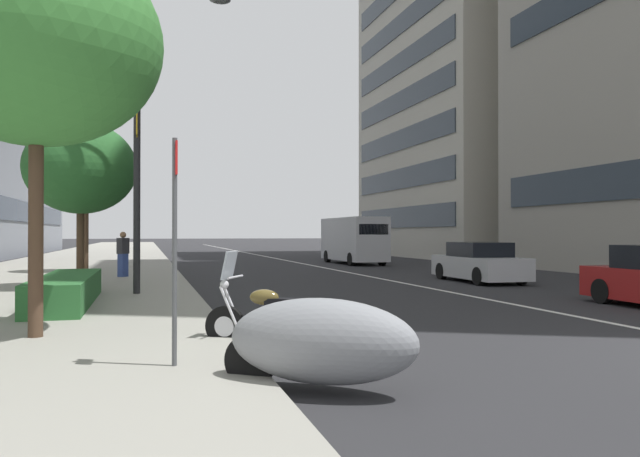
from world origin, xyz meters
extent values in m
cube|color=gray|center=(30.00, 11.88, 0.07)|extent=(160.00, 9.06, 0.15)
cube|color=silver|center=(35.00, 0.00, 0.00)|extent=(110.00, 0.16, 0.01)
ellipsoid|color=gray|center=(0.05, 6.85, 0.57)|extent=(1.87, 2.22, 0.94)
cylinder|color=black|center=(0.54, 7.55, 0.30)|extent=(0.43, 0.56, 0.60)
cylinder|color=black|center=(3.13, 7.51, 0.31)|extent=(0.41, 0.61, 0.63)
cylinder|color=silver|center=(3.13, 7.51, 0.31)|extent=(0.27, 0.34, 0.31)
cylinder|color=black|center=(2.36, 6.11, 0.31)|extent=(0.41, 0.61, 0.63)
cylinder|color=silver|center=(2.36, 6.11, 0.31)|extent=(0.27, 0.34, 0.31)
cube|color=silver|center=(2.74, 6.81, 0.30)|extent=(0.41, 0.46, 0.28)
cube|color=black|center=(2.65, 6.65, 0.71)|extent=(0.50, 0.67, 0.10)
ellipsoid|color=brown|center=(2.82, 6.96, 0.77)|extent=(0.43, 0.52, 0.24)
cylinder|color=silver|center=(3.03, 7.47, 0.62)|extent=(0.19, 0.30, 0.64)
cylinder|color=silver|center=(3.15, 7.40, 0.62)|extent=(0.19, 0.30, 0.64)
cylinder|color=silver|center=(3.05, 7.37, 1.07)|extent=(0.54, 0.32, 0.04)
sphere|color=silver|center=(3.14, 7.52, 0.95)|extent=(0.14, 0.14, 0.14)
cube|color=#B2BCC6|center=(3.10, 7.45, 1.25)|extent=(0.44, 0.32, 0.44)
cylinder|color=silver|center=(2.73, 6.50, 0.19)|extent=(0.41, 0.64, 0.16)
cylinder|color=black|center=(6.26, -2.23, 0.31)|extent=(0.63, 0.24, 0.62)
cube|color=#B7B7BC|center=(13.18, -2.88, 0.53)|extent=(4.39, 1.89, 0.76)
cube|color=black|center=(13.16, -2.88, 1.17)|extent=(2.12, 1.67, 0.52)
cylinder|color=black|center=(14.63, -2.14, 0.31)|extent=(0.63, 0.24, 0.62)
cylinder|color=black|center=(14.58, -3.72, 0.31)|extent=(0.63, 0.24, 0.62)
cylinder|color=black|center=(11.77, -2.04, 0.31)|extent=(0.63, 0.24, 0.62)
cylinder|color=black|center=(11.72, -3.63, 0.31)|extent=(0.63, 0.24, 0.62)
cube|color=#B7B7BC|center=(26.65, -2.76, 1.43)|extent=(6.22, 2.09, 2.42)
cube|color=black|center=(23.58, -2.82, 1.96)|extent=(0.07, 1.65, 0.56)
cylinder|color=black|center=(28.74, -1.84, 0.36)|extent=(0.72, 0.27, 0.72)
cylinder|color=black|center=(28.77, -3.61, 0.36)|extent=(0.72, 0.27, 0.72)
cylinder|color=black|center=(24.54, -1.92, 0.36)|extent=(0.72, 0.27, 0.72)
cylinder|color=black|center=(24.57, -3.69, 0.36)|extent=(0.72, 0.27, 0.72)
cylinder|color=#47494C|center=(1.22, 8.36, 1.53)|extent=(0.06, 0.06, 2.75)
cube|color=red|center=(1.22, 8.34, 2.65)|extent=(0.32, 0.02, 0.40)
cylinder|color=#232326|center=(10.52, 8.93, 4.27)|extent=(0.18, 0.18, 8.23)
ellipsoid|color=slate|center=(10.52, 6.74, 8.20)|extent=(0.44, 0.60, 0.20)
cube|color=gold|center=(10.17, 8.93, 4.83)|extent=(0.56, 0.03, 1.10)
cube|color=gold|center=(10.87, 8.93, 4.83)|extent=(0.56, 0.03, 1.10)
cube|color=#28602D|center=(8.44, 10.40, 0.47)|extent=(5.48, 1.10, 0.64)
cylinder|color=#473323|center=(3.91, 10.33, 1.72)|extent=(0.22, 0.22, 3.14)
ellipsoid|color=#387A33|center=(3.91, 10.33, 4.72)|extent=(3.83, 3.83, 3.25)
cylinder|color=#473323|center=(12.89, 10.56, 1.32)|extent=(0.22, 0.22, 2.33)
ellipsoid|color=#265B28|center=(12.89, 10.56, 3.69)|extent=(3.22, 3.22, 2.74)
cylinder|color=#473323|center=(20.86, 11.11, 1.50)|extent=(0.22, 0.22, 2.71)
ellipsoid|color=#2D6B2D|center=(20.86, 11.11, 3.92)|extent=(2.84, 2.84, 2.42)
cube|color=#33478C|center=(17.19, 9.50, 0.57)|extent=(0.40, 0.39, 0.85)
cube|color=#2D2D33|center=(17.19, 9.50, 1.29)|extent=(0.47, 0.45, 0.58)
sphere|color=#8C6647|center=(17.19, 9.50, 1.69)|extent=(0.23, 0.23, 0.23)
cube|color=#B7B2A3|center=(34.96, -16.55, 18.24)|extent=(18.36, 14.40, 36.48)
cube|color=#2D3842|center=(34.96, -9.31, 2.92)|extent=(16.52, 0.08, 1.50)
cube|color=#2D3842|center=(34.96, -9.31, 5.77)|extent=(16.52, 0.08, 1.50)
cube|color=#2D3842|center=(34.96, -9.31, 8.62)|extent=(16.52, 0.08, 1.50)
cube|color=#2D3842|center=(34.96, -9.31, 11.48)|extent=(16.52, 0.08, 1.50)
cube|color=#2D3842|center=(34.96, -9.31, 14.33)|extent=(16.52, 0.08, 1.50)
cube|color=#2D3842|center=(34.96, -9.31, 17.18)|extent=(16.52, 0.08, 1.50)
cube|color=#232D3D|center=(48.14, 17.37, 3.36)|extent=(29.85, 0.08, 1.50)
cube|color=#232D3D|center=(48.14, 17.37, 10.58)|extent=(29.85, 0.08, 1.50)
cube|color=#232D3D|center=(48.14, 17.37, 17.81)|extent=(29.85, 0.08, 1.50)
camera|label=1|loc=(-6.31, 8.69, 1.75)|focal=34.11mm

